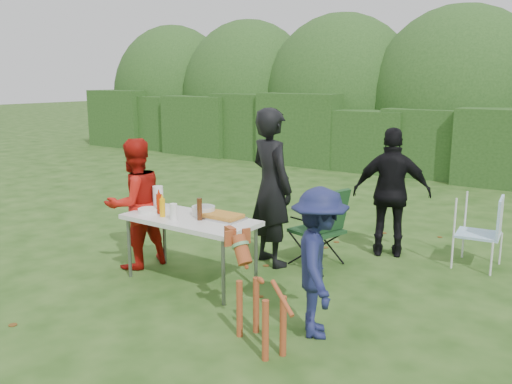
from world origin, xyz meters
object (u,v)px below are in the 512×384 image
Objects in this scene: folding_table at (190,222)px; mustard_bottle at (162,208)px; camping_chair at (317,226)px; lawn_chair at (478,231)px; person_cook at (271,187)px; person_black_puffy at (392,193)px; paper_towel_roll at (158,197)px; child at (319,263)px; dog at (261,296)px; beer_bottle at (200,209)px; ketchup_bottle at (159,204)px; person_red_jacket at (135,204)px.

folding_table is 0.34m from mustard_bottle.
camping_chair is 4.84× the size of mustard_bottle.
person_cook is at bearing 25.56° from lawn_chair.
person_cook is 1.16× the size of person_black_puffy.
camping_chair is 3.72× the size of paper_towel_roll.
paper_towel_roll is at bearing 53.99° from camping_chair.
mustard_bottle is at bearing 53.15° from child.
child is 0.59m from dog.
beer_bottle is at bearing -4.16° from folding_table.
camping_chair reaches higher than dog.
paper_towel_roll is (-3.06, -2.24, 0.43)m from lawn_chair.
camping_chair is (-0.89, 1.60, -0.18)m from child.
paper_towel_roll is at bearing 67.18° from person_cook.
dog is 2.15m from camping_chair.
child is 1.37× the size of camping_chair.
person_cook is 1.96× the size of camping_chair.
lawn_chair is 3.77m from ketchup_bottle.
person_black_puffy is 1.69× the size of camping_chair.
paper_towel_roll is at bearing 169.81° from beer_bottle.
child is 5.10× the size of paper_towel_roll.
camping_chair is 1.54m from beer_bottle.
beer_bottle reaches higher than folding_table.
dog is 0.97× the size of camping_chair.
dog reaches higher than folding_table.
child is at bearing -6.20° from ketchup_bottle.
person_black_puffy is (1.07, 1.12, -0.13)m from person_cook.
person_black_puffy is 2.48m from child.
ketchup_bottle is (0.48, -0.08, 0.08)m from person_red_jacket.
paper_towel_roll is at bearing 120.34° from person_red_jacket.
dog is 2.28m from paper_towel_roll.
lawn_chair is (1.00, 3.12, -0.01)m from dog.
dog is at bearing -23.12° from paper_towel_roll.
mustard_bottle is (-2.73, -2.50, 0.40)m from lawn_chair.
person_black_puffy is 1.23× the size of child.
folding_table is 0.92× the size of person_black_puffy.
beer_bottle is (-1.60, 0.27, 0.20)m from child.
ketchup_bottle reaches higher than mustard_bottle.
person_red_jacket is at bearing 28.23° from lawn_chair.
camping_chair reaches higher than mustard_bottle.
ketchup_bottle is 0.85× the size of paper_towel_roll.
person_cook is 9.47× the size of mustard_bottle.
folding_table is 1.58m from camping_chair.
child reaches higher than beer_bottle.
mustard_bottle is at bearing 86.31° from person_red_jacket.
beer_bottle is (0.15, -0.01, 0.17)m from folding_table.
person_cook is at bearing 78.29° from beer_bottle.
lawn_chair is 3.82m from paper_towel_roll.
paper_towel_roll is (-2.04, -2.04, 0.05)m from person_black_puffy.
dog is 4.26× the size of ketchup_bottle.
folding_table is 1.13× the size of child.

